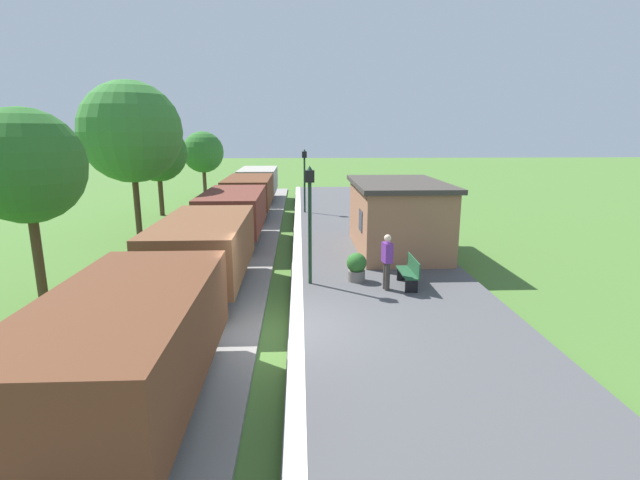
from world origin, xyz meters
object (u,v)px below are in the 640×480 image
(station_hut, at_px, (397,216))
(lamp_post_near, at_px, (310,203))
(bench_near_hut, at_px, (410,272))
(tree_field_distant, at_px, (203,152))
(potted_planter, at_px, (356,266))
(freight_train, at_px, (233,214))
(tree_field_left, at_px, (158,153))
(person_waiting, at_px, (387,260))
(tree_trackside_mid, at_px, (26,166))
(lamp_post_far, at_px, (304,169))
(tree_trackside_far, at_px, (131,132))

(station_hut, xyz_separation_m, lamp_post_near, (-3.58, -4.15, 1.15))
(bench_near_hut, relative_size, tree_field_distant, 0.30)
(potted_planter, bearing_deg, lamp_post_near, -171.76)
(freight_train, height_order, station_hut, station_hut)
(tree_field_left, bearing_deg, potted_planter, -54.34)
(person_waiting, relative_size, tree_field_left, 0.32)
(freight_train, bearing_deg, potted_planter, -52.39)
(bench_near_hut, height_order, potted_planter, potted_planter)
(potted_planter, distance_m, lamp_post_near, 2.57)
(bench_near_hut, distance_m, tree_field_distant, 25.55)
(station_hut, distance_m, tree_trackside_mid, 12.72)
(station_hut, bearing_deg, lamp_post_far, 110.88)
(tree_trackside_mid, bearing_deg, station_hut, 21.82)
(lamp_post_near, height_order, tree_field_distant, tree_field_distant)
(lamp_post_far, distance_m, tree_trackside_far, 9.88)
(tree_trackside_mid, height_order, tree_field_left, tree_trackside_mid)
(potted_planter, bearing_deg, tree_field_distant, 112.10)
(tree_field_distant, bearing_deg, lamp_post_near, -71.41)
(tree_field_distant, bearing_deg, freight_train, -74.92)
(lamp_post_near, height_order, tree_trackside_mid, tree_trackside_mid)
(tree_field_left, bearing_deg, tree_trackside_far, -83.88)
(tree_trackside_far, bearing_deg, tree_trackside_mid, -90.68)
(freight_train, distance_m, tree_trackside_mid, 8.74)
(station_hut, relative_size, tree_field_distant, 1.17)
(potted_planter, xyz_separation_m, tree_trackside_far, (-9.41, 7.82, 4.18))
(bench_near_hut, xyz_separation_m, lamp_post_near, (-3.07, 0.42, 2.08))
(station_hut, height_order, tree_field_left, tree_field_left)
(potted_planter, height_order, lamp_post_far, lamp_post_far)
(freight_train, distance_m, station_hut, 7.14)
(freight_train, relative_size, tree_field_distant, 6.57)
(person_waiting, height_order, potted_planter, person_waiting)
(lamp_post_near, distance_m, tree_field_left, 16.68)
(freight_train, bearing_deg, tree_trackside_mid, -125.17)
(tree_trackside_far, bearing_deg, lamp_post_far, 34.81)
(bench_near_hut, distance_m, potted_planter, 1.70)
(lamp_post_near, relative_size, lamp_post_far, 1.00)
(lamp_post_far, distance_m, tree_field_distant, 11.87)
(bench_near_hut, bearing_deg, lamp_post_far, 102.38)
(person_waiting, bearing_deg, potted_planter, -59.27)
(freight_train, relative_size, potted_planter, 35.59)
(tree_trackside_mid, height_order, tree_field_distant, tree_trackside_mid)
(lamp_post_far, height_order, tree_field_distant, tree_field_distant)
(tree_trackside_far, bearing_deg, lamp_post_near, -45.41)
(lamp_post_far, bearing_deg, lamp_post_near, -90.00)
(tree_field_left, bearing_deg, tree_field_distant, 83.34)
(person_waiting, xyz_separation_m, lamp_post_near, (-2.30, 0.69, 1.62))
(person_waiting, distance_m, tree_field_left, 18.67)
(station_hut, bearing_deg, bench_near_hut, -96.45)
(station_hut, relative_size, tree_trackside_far, 0.81)
(tree_field_distant, bearing_deg, potted_planter, -67.90)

